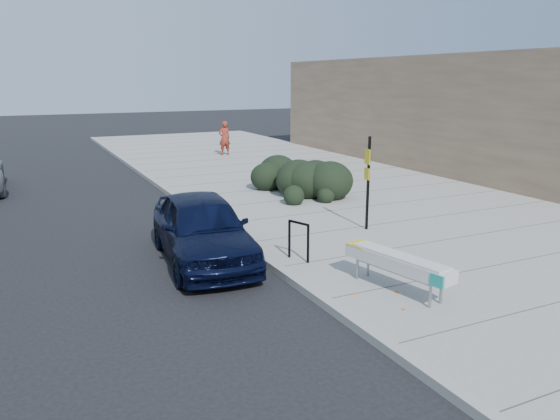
% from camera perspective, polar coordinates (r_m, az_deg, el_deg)
% --- Properties ---
extents(ground, '(120.00, 120.00, 0.00)m').
position_cam_1_polar(ground, '(12.08, -0.03, -6.66)').
color(ground, black).
rests_on(ground, ground).
extents(sidewalk_near, '(11.20, 50.00, 0.15)m').
position_cam_1_polar(sidewalk_near, '(18.95, 8.60, 0.94)').
color(sidewalk_near, gray).
rests_on(sidewalk_near, ground).
extents(curb_near, '(0.22, 50.00, 0.17)m').
position_cam_1_polar(curb_near, '(16.49, -7.67, -0.90)').
color(curb_near, '#9E9E99').
rests_on(curb_near, ground).
extents(bench, '(0.95, 2.47, 0.72)m').
position_cam_1_polar(bench, '(10.80, 12.19, -5.39)').
color(bench, gray).
rests_on(bench, sidewalk_near).
extents(bike_rack, '(0.26, 0.58, 0.90)m').
position_cam_1_polar(bike_rack, '(12.33, 1.96, -2.84)').
color(bike_rack, black).
rests_on(bike_rack, sidewalk_near).
extents(sign_post, '(0.11, 0.29, 2.54)m').
position_cam_1_polar(sign_post, '(14.85, 9.16, 3.39)').
color(sign_post, black).
rests_on(sign_post, sidewalk_near).
extents(hedge, '(2.33, 4.14, 1.49)m').
position_cam_1_polar(hedge, '(19.66, 1.51, 3.99)').
color(hedge, black).
rests_on(hedge, sidewalk_near).
extents(sedan_navy, '(2.34, 4.85, 1.60)m').
position_cam_1_polar(sedan_navy, '(12.78, -8.11, -1.89)').
color(sedan_navy, black).
rests_on(sedan_navy, ground).
extents(pedestrian, '(0.70, 0.50, 1.81)m').
position_cam_1_polar(pedestrian, '(29.60, -5.83, 7.49)').
color(pedestrian, maroon).
rests_on(pedestrian, sidewalk_near).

